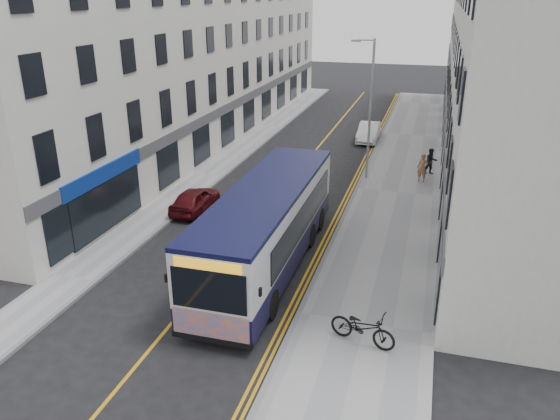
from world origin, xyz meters
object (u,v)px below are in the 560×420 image
Objects in this scene: city_bus at (267,225)px; car_white at (369,132)px; streetlamp at (369,105)px; pedestrian_near at (422,168)px; car_maroon at (195,199)px; bicycle at (363,327)px; pedestrian_far at (431,161)px.

city_bus is 21.16m from car_white.
streetlamp is 9.76m from car_white.
city_bus is at bearing -94.10° from car_white.
pedestrian_near reaches higher than car_maroon.
bicycle is at bearing -80.08° from pedestrian_near.
pedestrian_near reaches higher than bicycle.
streetlamp is at bearing -133.77° from car_maroon.
bicycle is 0.60× the size of car_maroon.
city_bus is at bearing -100.41° from pedestrian_near.
car_white is (-0.97, 8.97, -3.71)m from streetlamp.
bicycle is at bearing 139.27° from car_maroon.
car_maroon is at bearing -112.65° from car_white.
city_bus reaches higher than pedestrian_near.
car_maroon is (-9.71, 9.03, -0.07)m from bicycle.
pedestrian_far is at bearing 66.78° from city_bus.
streetlamp reaches higher than city_bus.
pedestrian_near is (3.24, 0.15, -3.44)m from streetlamp.
streetlamp is 12.58m from city_bus.
city_bus is 5.42× the size of bicycle.
car_maroon is at bearing -165.17° from pedestrian_far.
pedestrian_near is at bearing -129.65° from pedestrian_far.
car_maroon is at bearing 62.68° from bicycle.
bicycle is 16.54m from pedestrian_near.
city_bus is (-2.26, -12.12, -2.53)m from streetlamp.
pedestrian_near is 13.14m from car_maroon.
bicycle is at bearing -118.79° from pedestrian_far.
city_bus is at bearing -137.16° from pedestrian_far.
car_white is (-3.11, 25.32, -0.01)m from bicycle.
car_maroon is at bearing -131.61° from pedestrian_near.
pedestrian_near is at bearing 65.88° from city_bus.
streetlamp is at bearing 23.07° from bicycle.
streetlamp is 0.69× the size of city_bus.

